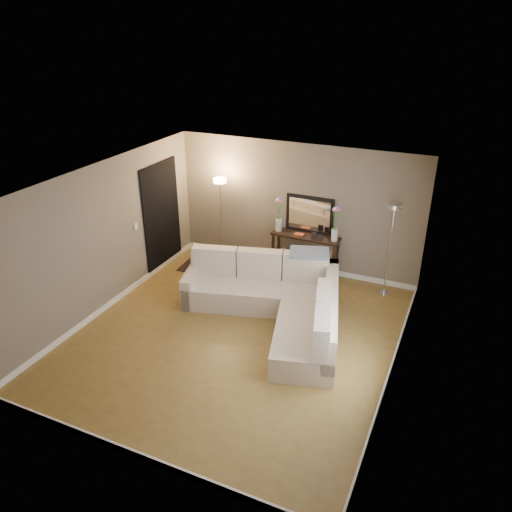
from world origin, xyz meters
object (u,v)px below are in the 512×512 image
at_px(console_table, 301,251).
at_px(floor_lamp_unlit, 392,232).
at_px(sectional_sofa, 278,300).
at_px(floor_lamp_lit, 221,204).

distance_m(console_table, floor_lamp_unlit, 1.92).
bearing_deg(floor_lamp_unlit, console_table, 174.52).
height_order(sectional_sofa, floor_lamp_lit, floor_lamp_lit).
bearing_deg(floor_lamp_lit, console_table, 4.88).
bearing_deg(sectional_sofa, console_table, 96.64).
relative_size(sectional_sofa, floor_lamp_unlit, 1.84).
relative_size(console_table, floor_lamp_unlit, 0.77).
relative_size(sectional_sofa, floor_lamp_lit, 1.82).
bearing_deg(console_table, floor_lamp_lit, -175.12).
xyz_separation_m(floor_lamp_lit, floor_lamp_unlit, (3.45, -0.02, -0.01)).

